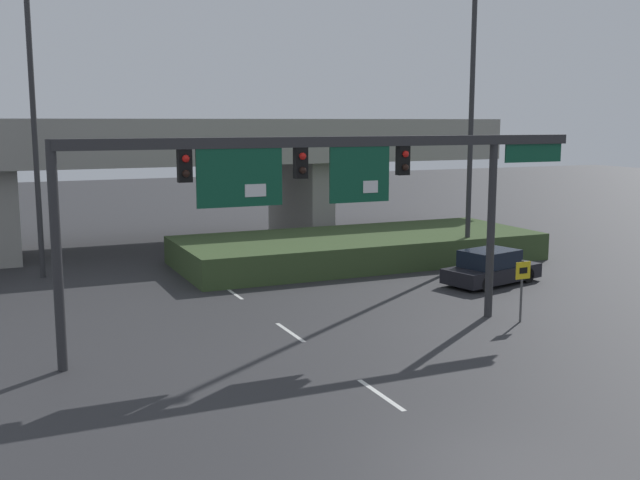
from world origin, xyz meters
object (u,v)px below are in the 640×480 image
at_px(signal_gantry, 327,175).
at_px(speed_limit_sign, 522,282).
at_px(highway_light_pole_near, 33,108).
at_px(highway_light_pole_far, 473,70).
at_px(parked_sedan_near_right, 491,268).

relative_size(signal_gantry, speed_limit_sign, 8.07).
relative_size(signal_gantry, highway_light_pole_near, 1.24).
bearing_deg(speed_limit_sign, highway_light_pole_far, 65.02).
bearing_deg(parked_sedan_near_right, highway_light_pole_far, 54.50).
distance_m(speed_limit_sign, highway_light_pole_far, 13.19).
relative_size(speed_limit_sign, highway_light_pole_near, 0.15).
bearing_deg(parked_sedan_near_right, speed_limit_sign, -130.83).
xyz_separation_m(highway_light_pole_near, parked_sedan_near_right, (17.44, -9.20, -6.78)).
distance_m(signal_gantry, highway_light_pole_near, 15.81).
bearing_deg(signal_gantry, highway_light_pole_near, 119.56).
bearing_deg(highway_light_pole_far, signal_gantry, -143.07).
bearing_deg(highway_light_pole_far, speed_limit_sign, -114.98).
distance_m(speed_limit_sign, highway_light_pole_near, 21.58).
bearing_deg(speed_limit_sign, highway_light_pole_near, 134.84).
height_order(signal_gantry, speed_limit_sign, signal_gantry).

